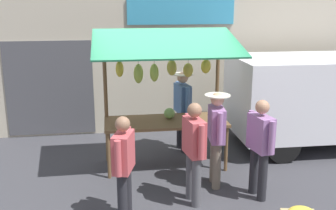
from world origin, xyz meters
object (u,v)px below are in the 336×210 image
(market_stall, at_px, (166,84))
(vendor_with_sunhat, at_px, (182,105))
(shopper_in_striped_shirt, at_px, (124,162))
(shopper_with_shopping_bag, at_px, (260,143))
(shopper_in_grey_tee, at_px, (194,147))
(parked_van, at_px, (331,93))
(shopper_with_ponytail, at_px, (216,132))

(market_stall, bearing_deg, vendor_with_sunhat, -121.92)
(shopper_in_striped_shirt, bearing_deg, shopper_with_shopping_bag, -63.50)
(shopper_in_grey_tee, height_order, parked_van, parked_van)
(parked_van, bearing_deg, shopper_in_grey_tee, 32.61)
(market_stall, bearing_deg, shopper_in_grey_tee, 97.79)
(shopper_with_ponytail, bearing_deg, shopper_in_striped_shirt, 124.76)
(shopper_with_shopping_bag, xyz_separation_m, parked_van, (-2.32, -2.05, 0.22))
(shopper_in_striped_shirt, bearing_deg, parked_van, -44.71)
(shopper_in_striped_shirt, distance_m, parked_van, 5.03)
(shopper_with_shopping_bag, relative_size, shopper_in_striped_shirt, 1.04)
(shopper_in_grey_tee, bearing_deg, vendor_with_sunhat, -14.31)
(shopper_in_grey_tee, xyz_separation_m, parked_van, (-3.35, -2.08, 0.22))
(parked_van, bearing_deg, shopper_with_ponytail, 29.26)
(shopper_in_grey_tee, height_order, shopper_with_shopping_bag, shopper_in_grey_tee)
(vendor_with_sunhat, height_order, parked_van, parked_van)
(vendor_with_sunhat, relative_size, shopper_with_shopping_bag, 1.04)
(vendor_with_sunhat, bearing_deg, shopper_in_grey_tee, -14.97)
(parked_van, bearing_deg, shopper_in_striped_shirt, 29.58)
(shopper_in_striped_shirt, bearing_deg, vendor_with_sunhat, -10.41)
(market_stall, height_order, shopper_with_shopping_bag, market_stall)
(shopper_with_ponytail, bearing_deg, shopper_in_grey_tee, 142.75)
(shopper_in_striped_shirt, relative_size, shopper_with_ponytail, 0.95)
(market_stall, xyz_separation_m, shopper_with_shopping_bag, (-1.24, 1.45, -0.66))
(market_stall, distance_m, shopper_in_grey_tee, 1.63)
(market_stall, height_order, shopper_with_ponytail, market_stall)
(market_stall, distance_m, vendor_with_sunhat, 1.02)
(shopper_with_shopping_bag, bearing_deg, shopper_with_ponytail, 38.21)
(market_stall, distance_m, shopper_in_striped_shirt, 2.12)
(shopper_with_ponytail, height_order, parked_van, parked_van)
(parked_van, bearing_deg, market_stall, 10.32)
(market_stall, height_order, parked_van, market_stall)
(shopper_with_ponytail, bearing_deg, parked_van, -56.14)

